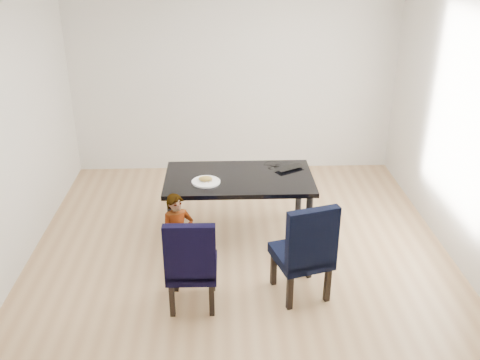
{
  "coord_description": "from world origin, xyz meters",
  "views": [
    {
      "loc": [
        -0.18,
        -4.76,
        3.14
      ],
      "look_at": [
        0.0,
        0.2,
        0.85
      ],
      "focal_mm": 40.0,
      "sensor_mm": 36.0,
      "label": 1
    }
  ],
  "objects_px": {
    "chair_left": "(192,260)",
    "chair_right": "(302,248)",
    "child": "(178,236)",
    "laptop": "(287,167)",
    "dining_table": "(239,207)",
    "plate": "(206,182)"
  },
  "relations": [
    {
      "from": "child",
      "to": "dining_table",
      "type": "bearing_deg",
      "value": 26.33
    },
    {
      "from": "dining_table",
      "to": "chair_left",
      "type": "xyz_separation_m",
      "value": [
        -0.47,
        -1.18,
        0.09
      ]
    },
    {
      "from": "chair_right",
      "to": "child",
      "type": "xyz_separation_m",
      "value": [
        -1.17,
        0.34,
        -0.05
      ]
    },
    {
      "from": "child",
      "to": "laptop",
      "type": "bearing_deg",
      "value": 16.27
    },
    {
      "from": "chair_right",
      "to": "laptop",
      "type": "xyz_separation_m",
      "value": [
        0.0,
        1.28,
        0.26
      ]
    },
    {
      "from": "plate",
      "to": "laptop",
      "type": "bearing_deg",
      "value": 21.84
    },
    {
      "from": "child",
      "to": "plate",
      "type": "distance_m",
      "value": 0.72
    },
    {
      "from": "chair_right",
      "to": "dining_table",
      "type": "bearing_deg",
      "value": 101.07
    },
    {
      "from": "chair_left",
      "to": "child",
      "type": "bearing_deg",
      "value": 109.73
    },
    {
      "from": "child",
      "to": "plate",
      "type": "height_order",
      "value": "child"
    },
    {
      "from": "dining_table",
      "to": "plate",
      "type": "distance_m",
      "value": 0.54
    },
    {
      "from": "chair_left",
      "to": "child",
      "type": "height_order",
      "value": "chair_left"
    },
    {
      "from": "child",
      "to": "chair_right",
      "type": "bearing_deg",
      "value": -38.73
    },
    {
      "from": "child",
      "to": "laptop",
      "type": "xyz_separation_m",
      "value": [
        1.17,
        0.95,
        0.32
      ]
    },
    {
      "from": "chair_left",
      "to": "laptop",
      "type": "bearing_deg",
      "value": 54.85
    },
    {
      "from": "chair_left",
      "to": "chair_right",
      "type": "height_order",
      "value": "chair_right"
    },
    {
      "from": "laptop",
      "to": "child",
      "type": "bearing_deg",
      "value": 8.68
    },
    {
      "from": "dining_table",
      "to": "child",
      "type": "xyz_separation_m",
      "value": [
        -0.63,
        -0.72,
        0.07
      ]
    },
    {
      "from": "chair_left",
      "to": "dining_table",
      "type": "bearing_deg",
      "value": 69.02
    },
    {
      "from": "plate",
      "to": "dining_table",
      "type": "bearing_deg",
      "value": 20.59
    },
    {
      "from": "dining_table",
      "to": "laptop",
      "type": "bearing_deg",
      "value": 22.63
    },
    {
      "from": "child",
      "to": "plate",
      "type": "relative_size",
      "value": 2.95
    }
  ]
}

